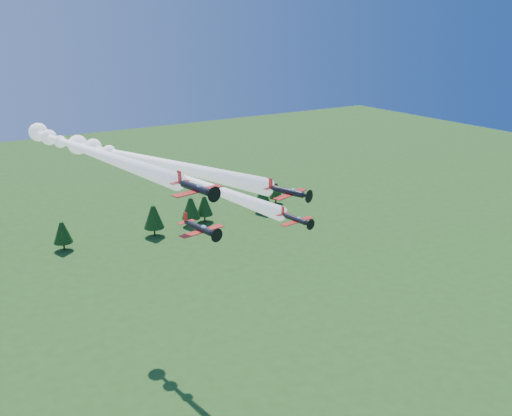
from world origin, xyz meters
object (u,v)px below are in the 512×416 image
plane_lead (143,159)px  plane_left (84,149)px  plane_slot (200,228)px  plane_right (189,180)px

plane_lead → plane_left: bearing=115.7°
plane_slot → plane_lead: bearing=98.7°
plane_lead → plane_slot: size_ratio=5.81×
plane_slot → plane_right: bearing=57.9°
plane_lead → plane_slot: (4.20, -12.40, -9.53)m
plane_left → plane_slot: plane_left is taller
plane_lead → plane_left: plane_left is taller
plane_slot → plane_left: bearing=110.3°
plane_right → plane_slot: plane_right is taller
plane_lead → plane_right: bearing=20.2°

